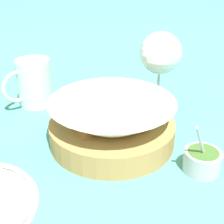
{
  "coord_description": "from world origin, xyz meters",
  "views": [
    {
      "loc": [
        0.38,
        0.39,
        0.34
      ],
      "look_at": [
        0.02,
        0.01,
        0.07
      ],
      "focal_mm": 50.0,
      "sensor_mm": 36.0,
      "label": 1
    }
  ],
  "objects_px": {
    "food_basket": "(112,125)",
    "wine_glass": "(161,55)",
    "sauce_cup": "(202,160)",
    "beer_mug": "(34,84)"
  },
  "relations": [
    {
      "from": "sauce_cup",
      "to": "wine_glass",
      "type": "distance_m",
      "value": 0.28
    },
    {
      "from": "food_basket",
      "to": "beer_mug",
      "type": "bearing_deg",
      "value": -86.15
    },
    {
      "from": "sauce_cup",
      "to": "beer_mug",
      "type": "relative_size",
      "value": 0.81
    },
    {
      "from": "wine_glass",
      "to": "sauce_cup",
      "type": "bearing_deg",
      "value": 55.73
    },
    {
      "from": "food_basket",
      "to": "wine_glass",
      "type": "bearing_deg",
      "value": -168.07
    },
    {
      "from": "sauce_cup",
      "to": "wine_glass",
      "type": "height_order",
      "value": "wine_glass"
    },
    {
      "from": "food_basket",
      "to": "wine_glass",
      "type": "height_order",
      "value": "wine_glass"
    },
    {
      "from": "sauce_cup",
      "to": "beer_mug",
      "type": "height_order",
      "value": "beer_mug"
    },
    {
      "from": "sauce_cup",
      "to": "beer_mug",
      "type": "bearing_deg",
      "value": -81.27
    },
    {
      "from": "beer_mug",
      "to": "sauce_cup",
      "type": "bearing_deg",
      "value": 98.73
    }
  ]
}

